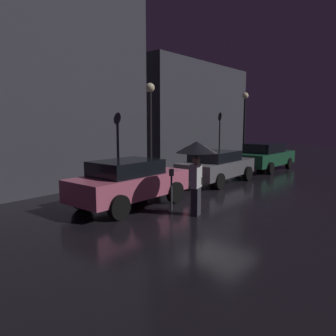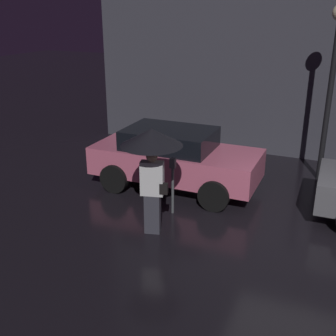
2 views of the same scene
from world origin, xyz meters
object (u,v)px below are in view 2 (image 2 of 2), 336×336
object	(u,v)px
pedestrian_with_umbrella	(152,150)
parking_meter	(173,180)
parked_car_pink	(174,157)
street_lamp_near	(334,65)

from	to	relation	value
pedestrian_with_umbrella	parking_meter	distance (m)	1.35
parked_car_pink	pedestrian_with_umbrella	size ratio (longest dim) A/B	1.89
parked_car_pink	parking_meter	xyz separation A→B (m)	(0.51, -1.33, -0.01)
street_lamp_near	parked_car_pink	bearing A→B (deg)	-147.87
parked_car_pink	street_lamp_near	world-z (taller)	street_lamp_near
pedestrian_with_umbrella	street_lamp_near	size ratio (longest dim) A/B	0.50
parked_car_pink	street_lamp_near	size ratio (longest dim) A/B	0.94
pedestrian_with_umbrella	street_lamp_near	world-z (taller)	street_lamp_near
parked_car_pink	parking_meter	size ratio (longest dim) A/B	3.20
parking_meter	street_lamp_near	bearing A→B (deg)	50.64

